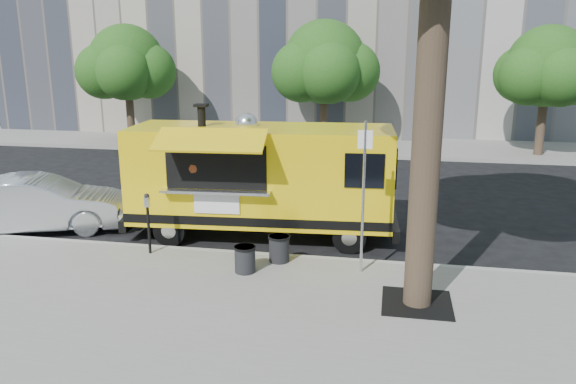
# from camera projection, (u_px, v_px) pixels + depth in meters

# --- Properties ---
(ground) EXTENTS (120.00, 120.00, 0.00)m
(ground) POSITION_uv_depth(u_px,v_px,m) (297.00, 247.00, 12.94)
(ground) COLOR black
(ground) RESTS_ON ground
(sidewalk) EXTENTS (60.00, 6.00, 0.15)m
(sidewalk) POSITION_uv_depth(u_px,v_px,m) (255.00, 326.00, 9.12)
(sidewalk) COLOR gray
(sidewalk) RESTS_ON ground
(curb) EXTENTS (60.00, 0.14, 0.16)m
(curb) POSITION_uv_depth(u_px,v_px,m) (290.00, 259.00, 12.04)
(curb) COLOR #999993
(curb) RESTS_ON ground
(far_sidewalk) EXTENTS (60.00, 5.00, 0.15)m
(far_sidewalk) POSITION_uv_depth(u_px,v_px,m) (347.00, 146.00, 25.76)
(far_sidewalk) COLOR gray
(far_sidewalk) RESTS_ON ground
(tree_well) EXTENTS (1.20, 1.20, 0.02)m
(tree_well) POSITION_uv_depth(u_px,v_px,m) (417.00, 303.00, 9.77)
(tree_well) COLOR black
(tree_well) RESTS_ON sidewalk
(far_tree_a) EXTENTS (3.42, 3.42, 5.36)m
(far_tree_a) POSITION_uv_depth(u_px,v_px,m) (127.00, 63.00, 25.49)
(far_tree_a) COLOR #33261C
(far_tree_a) RESTS_ON far_sidewalk
(far_tree_b) EXTENTS (3.60, 3.60, 5.50)m
(far_tree_b) POSITION_uv_depth(u_px,v_px,m) (325.00, 62.00, 24.24)
(far_tree_b) COLOR #33261C
(far_tree_b) RESTS_ON far_sidewalk
(far_tree_c) EXTENTS (3.24, 3.24, 5.21)m
(far_tree_c) POSITION_uv_depth(u_px,v_px,m) (548.00, 67.00, 22.37)
(far_tree_c) COLOR #33261C
(far_tree_c) RESTS_ON far_sidewalk
(sign_post) EXTENTS (0.28, 0.06, 3.00)m
(sign_post) POSITION_uv_depth(u_px,v_px,m) (364.00, 189.00, 10.72)
(sign_post) COLOR silver
(sign_post) RESTS_ON sidewalk
(parking_meter) EXTENTS (0.11, 0.11, 1.33)m
(parking_meter) POSITION_uv_depth(u_px,v_px,m) (148.00, 216.00, 11.95)
(parking_meter) COLOR black
(parking_meter) RESTS_ON sidewalk
(food_truck) EXTENTS (6.56, 3.30, 3.17)m
(food_truck) POSITION_uv_depth(u_px,v_px,m) (260.00, 177.00, 13.29)
(food_truck) COLOR yellow
(food_truck) RESTS_ON ground
(sedan) EXTENTS (4.47, 2.80, 1.39)m
(sedan) POSITION_uv_depth(u_px,v_px,m) (39.00, 204.00, 13.93)
(sedan) COLOR silver
(sedan) RESTS_ON ground
(trash_bin_left) EXTENTS (0.44, 0.44, 0.53)m
(trash_bin_left) POSITION_uv_depth(u_px,v_px,m) (245.00, 258.00, 11.07)
(trash_bin_left) COLOR black
(trash_bin_left) RESTS_ON sidewalk
(trash_bin_right) EXTENTS (0.46, 0.46, 0.55)m
(trash_bin_right) POSITION_uv_depth(u_px,v_px,m) (279.00, 248.00, 11.62)
(trash_bin_right) COLOR black
(trash_bin_right) RESTS_ON sidewalk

